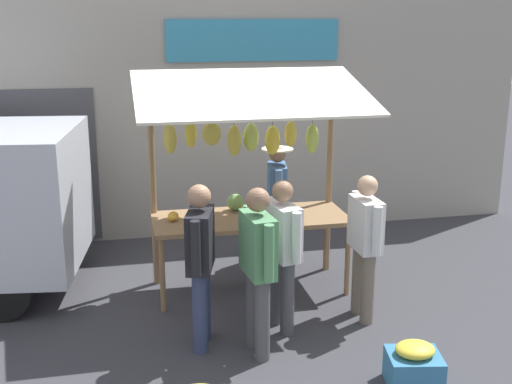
% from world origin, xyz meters
% --- Properties ---
extents(ground_plane, '(40.00, 40.00, 0.00)m').
position_xyz_m(ground_plane, '(0.00, 0.00, 0.00)').
color(ground_plane, '#38383D').
extents(street_backdrop, '(9.00, 0.30, 3.40)m').
position_xyz_m(street_backdrop, '(0.05, -2.20, 1.70)').
color(street_backdrop, '#9E998E').
rests_on(street_backdrop, ground).
extents(market_stall, '(2.50, 1.46, 2.50)m').
position_xyz_m(market_stall, '(0.01, -0.08, 1.56)').
color(market_stall, olive).
rests_on(market_stall, ground).
extents(vendor_with_sunhat, '(0.40, 0.66, 1.53)m').
position_xyz_m(vendor_with_sunhat, '(-0.50, -0.75, 0.89)').
color(vendor_with_sunhat, '#4C4C51').
rests_on(vendor_with_sunhat, ground).
extents(shopper_with_shopping_bag, '(0.27, 0.69, 1.62)m').
position_xyz_m(shopper_with_shopping_bag, '(0.24, 1.48, 0.93)').
color(shopper_with_shopping_bag, '#4C4C51').
rests_on(shopper_with_shopping_bag, ground).
extents(shopper_in_striped_shirt, '(0.32, 0.66, 1.56)m').
position_xyz_m(shopper_in_striped_shirt, '(-0.10, 1.04, 0.89)').
color(shopper_in_striped_shirt, '#4C4C51').
rests_on(shopper_in_striped_shirt, ground).
extents(shopper_in_grey_tee, '(0.23, 0.67, 1.54)m').
position_xyz_m(shopper_in_grey_tee, '(-1.00, 0.98, 0.88)').
color(shopper_in_grey_tee, '#726656').
rests_on(shopper_in_grey_tee, ground).
extents(shopper_with_ponytail, '(0.34, 0.67, 1.61)m').
position_xyz_m(shopper_with_ponytail, '(0.73, 1.22, 0.93)').
color(shopper_with_ponytail, navy).
rests_on(shopper_with_ponytail, ground).
extents(produce_crate_near, '(0.52, 0.47, 0.41)m').
position_xyz_m(produce_crate_near, '(-0.95, 2.33, 0.19)').
color(produce_crate_near, teal).
rests_on(produce_crate_near, ground).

